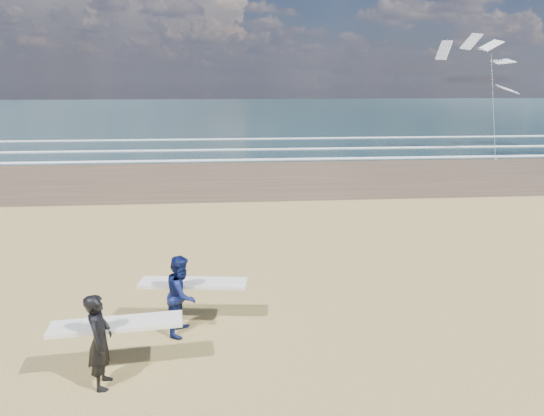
{
  "coord_description": "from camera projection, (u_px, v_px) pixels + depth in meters",
  "views": [
    {
      "loc": [
        0.6,
        -7.64,
        4.96
      ],
      "look_at": [
        1.78,
        6.0,
        1.32
      ],
      "focal_mm": 32.0,
      "sensor_mm": 36.0,
      "label": 1
    }
  ],
  "objects": [
    {
      "name": "ocean",
      "position": [
        348.0,
        111.0,
        79.56
      ],
      "size": [
        220.0,
        100.0,
        0.02
      ],
      "primitive_type": "cube",
      "color": "#183135",
      "rests_on": "ground"
    },
    {
      "name": "kite_1",
      "position": [
        492.0,
        80.0,
        32.43
      ],
      "size": [
        6.55,
        4.82,
        8.49
      ],
      "color": "slate",
      "rests_on": "ground"
    },
    {
      "name": "surfer_near",
      "position": [
        103.0,
        338.0,
        7.97
      ],
      "size": [
        2.24,
        1.03,
        1.65
      ],
      "color": "black",
      "rests_on": "ground"
    },
    {
      "name": "foam_breakers",
      "position": [
        483.0,
        145.0,
        37.28
      ],
      "size": [
        220.0,
        11.7,
        0.05
      ],
      "color": "white",
      "rests_on": "ground"
    },
    {
      "name": "surfer_far",
      "position": [
        183.0,
        293.0,
        9.68
      ],
      "size": [
        2.24,
        1.19,
        1.63
      ],
      "color": "#0D174B",
      "rests_on": "ground"
    }
  ]
}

